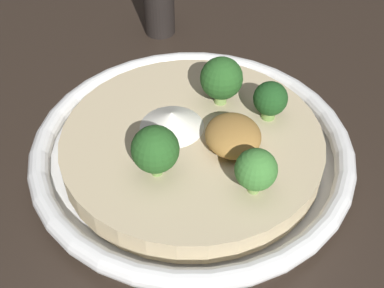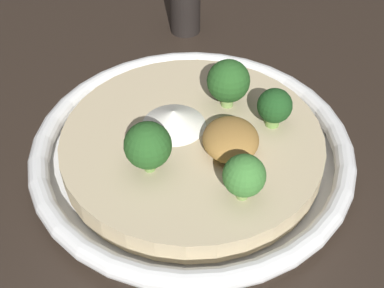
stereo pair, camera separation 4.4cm
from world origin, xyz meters
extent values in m
plane|color=#2D231C|center=(0.00, 0.00, 0.00)|extent=(6.00, 6.00, 0.00)
cylinder|color=white|center=(0.00, 0.00, 0.00)|extent=(0.28, 0.28, 0.01)
torus|color=white|center=(0.00, 0.00, 0.02)|extent=(0.30, 0.30, 0.02)
cylinder|color=#CCB78E|center=(0.00, 0.00, 0.02)|extent=(0.24, 0.24, 0.02)
cone|color=white|center=(-0.01, -0.02, 0.04)|extent=(0.06, 0.06, 0.02)
ellipsoid|color=#A37538|center=(0.02, 0.03, 0.05)|extent=(0.05, 0.05, 0.02)
cylinder|color=#84A856|center=(0.07, 0.04, 0.04)|extent=(0.01, 0.01, 0.02)
sphere|color=#428438|center=(0.07, 0.04, 0.06)|extent=(0.03, 0.03, 0.03)
cylinder|color=#84A856|center=(-0.04, 0.03, 0.04)|extent=(0.02, 0.02, 0.02)
sphere|color=#285B23|center=(-0.04, 0.03, 0.06)|extent=(0.04, 0.04, 0.04)
cylinder|color=#759E4C|center=(-0.02, 0.07, 0.04)|extent=(0.01, 0.01, 0.02)
sphere|color=#1E4C1E|center=(-0.02, 0.07, 0.05)|extent=(0.03, 0.03, 0.03)
cylinder|color=#759E4C|center=(0.04, -0.03, 0.04)|extent=(0.01, 0.01, 0.02)
sphere|color=#285B23|center=(0.04, -0.03, 0.06)|extent=(0.04, 0.04, 0.04)
cylinder|color=black|center=(-0.23, -0.02, 0.04)|extent=(0.04, 0.04, 0.08)
camera|label=1|loc=(0.32, -0.03, 0.33)|focal=45.00mm
camera|label=2|loc=(0.32, 0.01, 0.33)|focal=45.00mm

